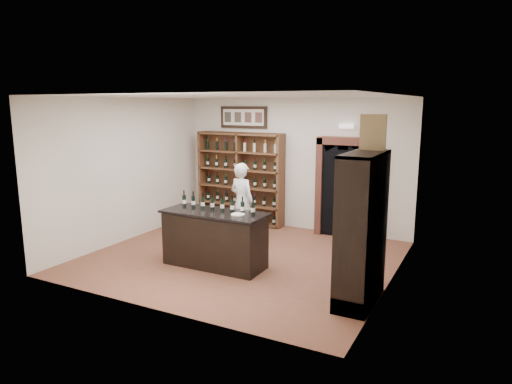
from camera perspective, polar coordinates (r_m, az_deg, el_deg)
floor at (r=8.73m, az=-1.87°, el=-8.19°), size 5.50×5.50×0.00m
ceiling at (r=8.25m, az=-2.00°, el=11.90°), size 5.50×5.50×0.00m
wall_back at (r=10.59m, az=4.72°, el=3.52°), size 5.50×0.04×3.00m
wall_left at (r=9.99m, az=-15.83°, el=2.69°), size 0.04×5.00×3.00m
wall_right at (r=7.43m, az=16.88°, el=-0.09°), size 0.04×5.00×3.00m
wine_shelf at (r=11.07m, az=-1.87°, el=1.77°), size 2.20×0.38×2.20m
framed_picture at (r=11.05m, az=-1.56°, el=9.32°), size 1.25×0.04×0.52m
arched_doorway at (r=10.07m, az=10.88°, el=0.89°), size 1.17×0.35×2.17m
emergency_light at (r=10.02m, az=11.29°, el=8.09°), size 0.30×0.10×0.10m
tasting_counter at (r=8.19m, az=-5.18°, el=-5.90°), size 1.88×0.78×1.00m
counter_bottle_0 at (r=8.52m, az=-8.97°, el=-1.07°), size 0.07×0.07×0.30m
counter_bottle_1 at (r=8.40m, az=-7.84°, el=-1.21°), size 0.07×0.07×0.30m
counter_bottle_2 at (r=8.29m, az=-6.67°, el=-1.35°), size 0.07×0.07×0.30m
counter_bottle_3 at (r=8.18m, az=-5.48°, el=-1.50°), size 0.07×0.07×0.30m
counter_bottle_4 at (r=8.07m, az=-4.25°, el=-1.64°), size 0.07×0.07×0.30m
counter_bottle_5 at (r=7.96m, az=-2.99°, el=-1.80°), size 0.07×0.07×0.30m
counter_bottle_6 at (r=7.86m, az=-1.69°, el=-1.95°), size 0.07×0.07×0.30m
counter_bottle_7 at (r=7.77m, az=-0.37°, el=-2.11°), size 0.07×0.07×0.30m
side_cabinet at (r=6.81m, az=13.22°, el=-7.39°), size 0.48×1.20×2.20m
shopkeeper at (r=9.57m, az=-1.74°, el=-1.30°), size 0.69×0.53×1.67m
plate at (r=7.78m, az=-2.28°, el=-2.83°), size 0.24×0.24×0.02m
wine_crate at (r=6.88m, az=14.43°, el=7.25°), size 0.38×0.19×0.52m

